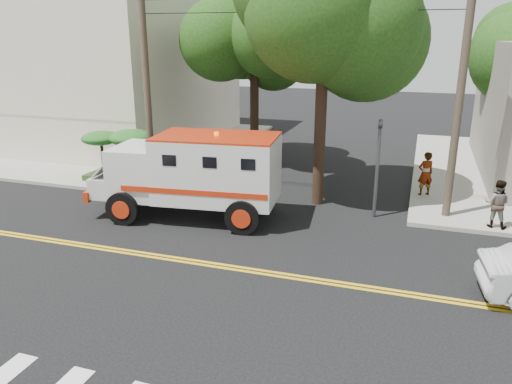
% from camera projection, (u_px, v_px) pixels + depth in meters
% --- Properties ---
extents(ground, '(100.00, 100.00, 0.00)m').
position_uv_depth(ground, '(220.00, 266.00, 14.48)').
color(ground, black).
rests_on(ground, ground).
extents(sidewalk_nw, '(17.00, 17.00, 0.15)m').
position_uv_depth(sidewalk_nw, '(101.00, 142.00, 30.74)').
color(sidewalk_nw, gray).
rests_on(sidewalk_nw, ground).
extents(building_left, '(16.00, 14.00, 10.00)m').
position_uv_depth(building_left, '(80.00, 56.00, 31.17)').
color(building_left, beige).
rests_on(building_left, sidewalk_nw).
extents(utility_pole_left, '(0.28, 0.28, 9.00)m').
position_uv_depth(utility_pole_left, '(147.00, 84.00, 20.24)').
color(utility_pole_left, '#382D23').
rests_on(utility_pole_left, ground).
extents(utility_pole_right, '(0.28, 0.28, 9.00)m').
position_uv_depth(utility_pole_right, '(460.00, 94.00, 16.83)').
color(utility_pole_right, '#382D23').
rests_on(utility_pole_right, ground).
extents(tree_main, '(6.08, 5.70, 9.85)m').
position_uv_depth(tree_main, '(336.00, 11.00, 17.34)').
color(tree_main, black).
rests_on(tree_main, ground).
extents(tree_left, '(4.48, 4.20, 7.70)m').
position_uv_depth(tree_left, '(259.00, 50.00, 24.22)').
color(tree_left, black).
rests_on(tree_left, ground).
extents(tree_right, '(4.80, 4.50, 8.20)m').
position_uv_depth(tree_right, '(510.00, 42.00, 24.24)').
color(tree_right, black).
rests_on(tree_right, ground).
extents(traffic_signal, '(0.15, 0.18, 3.60)m').
position_uv_depth(traffic_signal, '(378.00, 158.00, 17.72)').
color(traffic_signal, '#3F3F42').
rests_on(traffic_signal, ground).
extents(accessibility_sign, '(0.45, 0.10, 2.02)m').
position_uv_depth(accessibility_sign, '(141.00, 157.00, 21.52)').
color(accessibility_sign, '#3F3F42').
rests_on(accessibility_sign, ground).
extents(palm_planter, '(3.52, 2.63, 2.36)m').
position_uv_depth(palm_planter, '(122.00, 147.00, 22.22)').
color(palm_planter, '#1E3314').
rests_on(palm_planter, sidewalk_nw).
extents(armored_truck, '(7.01, 3.36, 3.08)m').
position_uv_depth(armored_truck, '(194.00, 171.00, 17.84)').
color(armored_truck, beige).
rests_on(armored_truck, ground).
extents(pedestrian_a, '(0.78, 0.70, 1.80)m').
position_uv_depth(pedestrian_a, '(425.00, 174.00, 20.17)').
color(pedestrian_a, gray).
rests_on(pedestrian_a, sidewalk_ne).
extents(pedestrian_b, '(0.93, 0.79, 1.66)m').
position_uv_depth(pedestrian_b, '(497.00, 204.00, 16.79)').
color(pedestrian_b, gray).
rests_on(pedestrian_b, sidewalk_ne).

